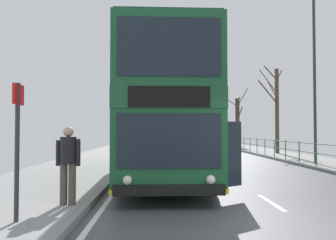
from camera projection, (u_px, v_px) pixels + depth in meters
ground at (277, 231)px, 6.00m from camera, size 15.80×140.00×0.20m
double_decker_bus_main at (162, 114)px, 13.24m from camera, size 3.46×11.27×4.49m
pedestrian_railing_far_kerb at (299, 148)px, 18.18m from camera, size 0.05×27.43×1.06m
pedestrian_with_backpack at (69, 159)px, 7.70m from camera, size 0.55×0.55×1.67m
bus_stop_sign_near at (17, 135)px, 6.26m from camera, size 0.08×0.44×2.42m
street_lamp_far_side at (314, 58)px, 17.72m from camera, size 0.28×0.60×9.12m
bare_tree_far_00 at (238, 121)px, 36.56m from camera, size 2.12×2.60×5.90m
bare_tree_far_01 at (276, 107)px, 25.94m from camera, size 2.39×1.84×6.48m
bare_tree_far_02 at (222, 124)px, 45.47m from camera, size 1.42×2.24×5.76m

